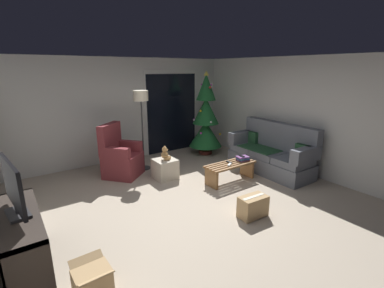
# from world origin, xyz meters

# --- Properties ---
(ground_plane) EXTENTS (7.00, 7.00, 0.00)m
(ground_plane) POSITION_xyz_m (0.00, 0.00, 0.00)
(ground_plane) COLOR #B2A38E
(wall_back) EXTENTS (5.72, 0.12, 2.50)m
(wall_back) POSITION_xyz_m (0.00, 3.06, 1.25)
(wall_back) COLOR silver
(wall_back) RESTS_ON ground
(wall_right) EXTENTS (0.12, 6.00, 2.50)m
(wall_right) POSITION_xyz_m (2.86, 0.00, 1.25)
(wall_right) COLOR silver
(wall_right) RESTS_ON ground
(patio_door_frame) EXTENTS (1.60, 0.02, 2.20)m
(patio_door_frame) POSITION_xyz_m (1.34, 2.99, 1.10)
(patio_door_frame) COLOR silver
(patio_door_frame) RESTS_ON ground
(patio_door_glass) EXTENTS (1.50, 0.02, 2.10)m
(patio_door_glass) POSITION_xyz_m (1.34, 2.97, 1.05)
(patio_door_glass) COLOR black
(patio_door_glass) RESTS_ON ground
(couch) EXTENTS (0.81, 1.95, 1.08)m
(couch) POSITION_xyz_m (2.32, 0.33, 0.40)
(couch) COLOR slate
(couch) RESTS_ON ground
(coffee_table) EXTENTS (1.10, 0.40, 0.39)m
(coffee_table) POSITION_xyz_m (1.15, 0.41, 0.26)
(coffee_table) COLOR olive
(coffee_table) RESTS_ON ground
(remote_white) EXTENTS (0.16, 0.12, 0.02)m
(remote_white) POSITION_xyz_m (1.06, 0.35, 0.40)
(remote_white) COLOR silver
(remote_white) RESTS_ON coffee_table
(remote_black) EXTENTS (0.06, 0.16, 0.02)m
(remote_black) POSITION_xyz_m (1.16, 0.46, 0.40)
(remote_black) COLOR black
(remote_black) RESTS_ON coffee_table
(book_stack) EXTENTS (0.28, 0.24, 0.09)m
(book_stack) POSITION_xyz_m (1.48, 0.40, 0.43)
(book_stack) COLOR #6B3D7A
(book_stack) RESTS_ON coffee_table
(cell_phone) EXTENTS (0.10, 0.16, 0.01)m
(cell_phone) POSITION_xyz_m (1.47, 0.41, 0.48)
(cell_phone) COLOR black
(cell_phone) RESTS_ON book_stack
(christmas_tree) EXTENTS (0.87, 0.87, 2.18)m
(christmas_tree) POSITION_xyz_m (1.90, 2.19, 0.96)
(christmas_tree) COLOR #4C1E19
(christmas_tree) RESTS_ON ground
(armchair) EXTENTS (0.96, 0.97, 1.13)m
(armchair) POSITION_xyz_m (-0.55, 2.00, 0.40)
(armchair) COLOR maroon
(armchair) RESTS_ON ground
(floor_lamp) EXTENTS (0.32, 0.32, 1.78)m
(floor_lamp) POSITION_xyz_m (0.03, 2.10, 1.51)
(floor_lamp) COLOR #2D2D30
(floor_lamp) RESTS_ON ground
(media_shelf) EXTENTS (0.40, 1.40, 0.71)m
(media_shelf) POSITION_xyz_m (-2.53, -0.19, 0.34)
(media_shelf) COLOR black
(media_shelf) RESTS_ON ground
(television) EXTENTS (0.25, 0.84, 0.61)m
(television) POSITION_xyz_m (-2.50, -0.13, 1.03)
(television) COLOR black
(television) RESTS_ON media_shelf
(ottoman) EXTENTS (0.44, 0.44, 0.41)m
(ottoman) POSITION_xyz_m (0.15, 1.33, 0.21)
(ottoman) COLOR beige
(ottoman) RESTS_ON ground
(teddy_bear_honey) EXTENTS (0.22, 0.21, 0.29)m
(teddy_bear_honey) POSITION_xyz_m (0.16, 1.32, 0.53)
(teddy_bear_honey) COLOR tan
(teddy_bear_honey) RESTS_ON ottoman
(cardboard_box_open_near_shelf) EXTENTS (0.37, 0.44, 0.33)m
(cardboard_box_open_near_shelf) POSITION_xyz_m (-1.98, -0.91, 0.15)
(cardboard_box_open_near_shelf) COLOR tan
(cardboard_box_open_near_shelf) RESTS_ON ground
(cardboard_box_taped_mid_floor) EXTENTS (0.47, 0.28, 0.34)m
(cardboard_box_taped_mid_floor) POSITION_xyz_m (0.50, -0.81, 0.17)
(cardboard_box_taped_mid_floor) COLOR tan
(cardboard_box_taped_mid_floor) RESTS_ON ground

